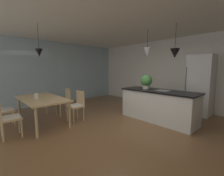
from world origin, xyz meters
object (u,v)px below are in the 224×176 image
Objects in this scene: chair_far_right at (77,105)px; refrigerator at (200,85)px; vase_on_dining_table at (36,96)px; chair_far_left at (64,100)px; chair_near_right at (8,117)px; chair_near_left at (3,110)px; kitchen_island at (158,105)px; dining_table at (42,100)px; potted_plant_on_island at (146,81)px.

chair_far_right is 4.00m from refrigerator.
vase_on_dining_table is (-0.39, -0.98, 0.33)m from chair_far_right.
chair_far_left is at bearing 180.00° from chair_far_right.
chair_far_right is (-0.00, 1.69, 0.00)m from chair_near_right.
vase_on_dining_table reaches higher than chair_far_right.
chair_far_right is 1.10m from vase_on_dining_table.
chair_near_left is at bearing -90.09° from chair_far_left.
chair_far_left is 0.44× the size of refrigerator.
vase_on_dining_table is (-0.40, 0.71, 0.33)m from chair_near_right.
chair_near_right and chair_far_left have the same top height.
chair_near_left is 4.24m from kitchen_island.
chair_far_right is at bearing 64.02° from dining_table.
potted_plant_on_island reaches higher than chair_far_left.
dining_table is 0.96m from chair_near_left.
chair_far_left is at bearing 116.04° from dining_table.
chair_near_right is at bearing 0.00° from chair_near_left.
chair_far_left is 2.00× the size of potted_plant_on_island.
chair_far_left and chair_far_right have the same top height.
chair_near_left is 1.69m from chair_far_left.
chair_near_right is (0.41, -0.84, -0.19)m from dining_table.
dining_table is 0.96m from chair_near_right.
potted_plant_on_island is 3.19m from vase_on_dining_table.
kitchen_island is at bearing 53.65° from vase_on_dining_table.
refrigerator is (3.08, 3.27, 0.51)m from chair_far_left.
chair_near_right is at bearing -115.17° from kitchen_island.
refrigerator is 4.54× the size of potted_plant_on_island.
kitchen_island is (1.62, 3.46, -0.01)m from chair_near_right.
chair_far_right is at bearing -124.01° from potted_plant_on_island.
chair_near_right is 3.71m from potted_plant_on_island.
chair_near_left and chair_far_right have the same top height.
dining_table is 0.96m from chair_far_right.
chair_far_right is (0.41, 0.84, -0.19)m from dining_table.
potted_plant_on_island is at bearing 59.94° from vase_on_dining_table.
chair_far_left is at bearing -144.16° from kitchen_island.
chair_far_right is (0.83, 1.69, 0.00)m from chair_near_left.
chair_far_right is 2.40m from kitchen_island.
chair_far_right is at bearing -0.00° from chair_far_left.
chair_far_left is at bearing -138.75° from potted_plant_on_island.
vase_on_dining_table reaches higher than chair_far_left.
chair_near_right and chair_far_right have the same top height.
chair_far_left is at bearing 89.91° from chair_near_left.
chair_far_left reaches higher than dining_table.
refrigerator reaches higher than vase_on_dining_table.
chair_near_right is 0.88m from vase_on_dining_table.
dining_table is at bearing 63.81° from chair_near_left.
chair_near_right is at bearing -63.96° from dining_table.
chair_far_left is at bearing -133.29° from refrigerator.
potted_plant_on_island is at bearing 70.96° from chair_near_right.
refrigerator reaches higher than chair_near_left.
dining_table is at bearing -115.98° from chair_far_right.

